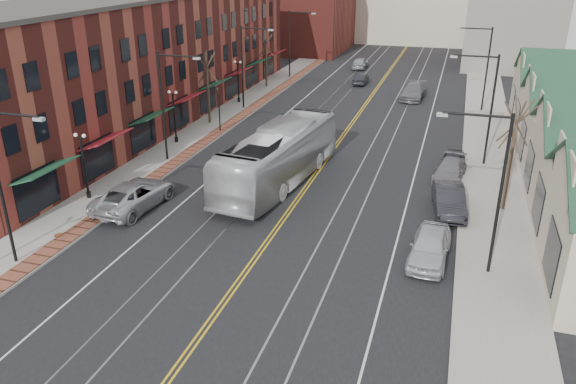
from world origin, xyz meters
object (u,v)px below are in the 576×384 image
Objects in this scene: parked_car_b at (449,200)px; parked_car_a at (430,246)px; transit_bus at (279,156)px; parked_car_d at (453,161)px; parked_car_c at (450,170)px; parked_suv at (134,195)px.

parked_car_a is at bearing -103.78° from parked_car_b.
parked_car_a is 6.32m from parked_car_b.
transit_bus is 3.52× the size of parked_car_d.
parked_car_a is 11.91m from parked_car_c.
parked_car_a is at bearing -179.52° from parked_suv.
parked_car_a is (17.90, -1.28, -0.05)m from parked_suv.
parked_suv is 1.30× the size of parked_car_a.
parked_car_c is (18.45, 10.62, -0.18)m from parked_suv.
parked_suv is at bearing 179.49° from parked_car_a.
parked_car_b is (0.70, 6.28, 0.00)m from parked_car_a.
parked_suv reaches higher than parked_car_b.
parked_car_b is at bearing -81.41° from parked_car_c.
parked_suv reaches higher than parked_car_d.
parked_car_d reaches higher than parked_car_c.
transit_bus is 2.28× the size of parked_suv.
parked_car_a is 0.96× the size of parked_car_b.
transit_bus is at bearing -152.45° from parked_car_c.
parked_car_b is at bearing 179.85° from transit_bus.
parked_car_d is (0.00, 7.53, -0.14)m from parked_car_b.
parked_suv is at bearing 48.72° from transit_bus.
transit_bus is 11.47m from parked_car_b.
parked_car_a reaches higher than parked_car_d.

